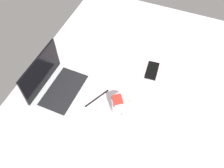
# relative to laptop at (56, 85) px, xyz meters

# --- Properties ---
(bed_mattress) EXTENTS (1.80, 1.40, 0.18)m
(bed_mattress) POSITION_rel_laptop_xyz_m (0.09, -0.46, -0.13)
(bed_mattress) COLOR silver
(bed_mattress) RESTS_ON ground
(laptop) EXTENTS (0.33, 0.24, 0.23)m
(laptop) POSITION_rel_laptop_xyz_m (0.00, 0.00, 0.00)
(laptop) COLOR #B7BABC
(laptop) RESTS_ON bed_mattress
(snack_cup) EXTENTS (0.10, 0.10, 0.13)m
(snack_cup) POSITION_rel_laptop_xyz_m (0.01, -0.39, 0.02)
(snack_cup) COLOR silver
(snack_cup) RESTS_ON bed_mattress
(cell_phone) EXTENTS (0.15, 0.08, 0.01)m
(cell_phone) POSITION_rel_laptop_xyz_m (0.34, -0.47, -0.04)
(cell_phone) COLOR black
(cell_phone) RESTS_ON bed_mattress
(charger_cable) EXTENTS (0.15, 0.08, 0.01)m
(charger_cable) POSITION_rel_laptop_xyz_m (0.03, -0.24, -0.04)
(charger_cable) COLOR black
(charger_cable) RESTS_ON bed_mattress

